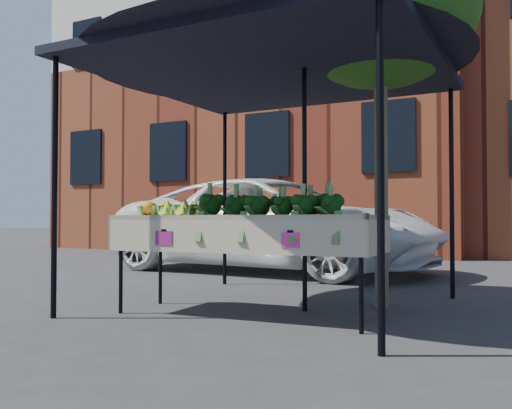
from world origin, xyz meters
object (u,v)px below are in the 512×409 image
Objects in this scene: table at (246,266)px; canopy at (275,168)px; street_tree at (381,114)px; vehicle at (274,105)px.

table is 0.77× the size of canopy.
table is at bearing -90.31° from canopy.
street_tree is at bearing 26.59° from canopy.
canopy is at bearing 89.69° from table.
street_tree is (0.94, 1.06, 1.46)m from table.
street_tree is (2.61, -2.97, -0.88)m from vehicle.
vehicle is at bearing 112.50° from table.
table is 2.03m from street_tree.
vehicle reaches higher than table.
vehicle is at bearing 131.28° from street_tree.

